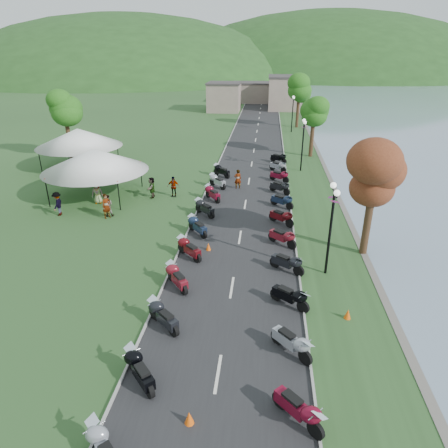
{
  "coord_description": "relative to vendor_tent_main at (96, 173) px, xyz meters",
  "views": [
    {
      "loc": [
        1.46,
        -1.5,
        11.44
      ],
      "look_at": [
        -0.96,
        21.14,
        1.3
      ],
      "focal_mm": 32.0,
      "sensor_mm": 36.0,
      "label": 1
    }
  ],
  "objects": [
    {
      "name": "road",
      "position": [
        12.27,
        11.33,
        -1.99
      ],
      "size": [
        7.0,
        120.0,
        0.02
      ],
      "primitive_type": "cube",
      "color": "#272729",
      "rests_on": "ground"
    },
    {
      "name": "hills_backdrop",
      "position": [
        12.27,
        171.33,
        -2.0
      ],
      "size": [
        360.0,
        120.0,
        76.0
      ],
      "primitive_type": null,
      "color": "#285621",
      "rests_on": "ground"
    },
    {
      "name": "far_building",
      "position": [
        10.27,
        56.33,
        0.5
      ],
      "size": [
        18.0,
        16.0,
        5.0
      ],
      "primitive_type": "cube",
      "color": "gray",
      "rests_on": "ground"
    },
    {
      "name": "moto_row_left",
      "position": [
        9.53,
        -11.32,
        -1.45
      ],
      "size": [
        2.6,
        37.99,
        1.1
      ],
      "primitive_type": null,
      "color": "#331411",
      "rests_on": "ground"
    },
    {
      "name": "moto_row_right",
      "position": [
        15.05,
        -5.82,
        -1.45
      ],
      "size": [
        2.6,
        38.21,
        1.1
      ],
      "primitive_type": null,
      "color": "#331411",
      "rests_on": "ground"
    },
    {
      "name": "vendor_tent_main",
      "position": [
        0.0,
        0.0,
        0.0
      ],
      "size": [
        5.67,
        5.67,
        4.0
      ],
      "primitive_type": null,
      "color": "white",
      "rests_on": "ground"
    },
    {
      "name": "vendor_tent_side",
      "position": [
        -5.09,
        8.18,
        0.0
      ],
      "size": [
        5.68,
        5.68,
        4.0
      ],
      "primitive_type": null,
      "color": "white",
      "rests_on": "ground"
    },
    {
      "name": "tree_lakeside",
      "position": [
        19.82,
        -8.03,
        1.86
      ],
      "size": [
        2.78,
        2.78,
        7.72
      ],
      "primitive_type": null,
      "color": "#2C711B",
      "rests_on": "ground"
    },
    {
      "name": "pedestrian_a",
      "position": [
        2.43,
        -4.39,
        -2.0
      ],
      "size": [
        0.79,
        0.83,
        1.83
      ],
      "primitive_type": "imported",
      "rotation": [
        0.0,
        0.0,
        0.93
      ],
      "color": "slate",
      "rests_on": "ground"
    },
    {
      "name": "pedestrian_b",
      "position": [
        2.37,
        -4.06,
        -2.0
      ],
      "size": [
        0.89,
        0.65,
        1.65
      ],
      "primitive_type": "imported",
      "rotation": [
        0.0,
        0.0,
        3.43
      ],
      "color": "slate",
      "rests_on": "ground"
    },
    {
      "name": "pedestrian_c",
      "position": [
        -1.33,
        -4.28,
        -2.0
      ],
      "size": [
        0.6,
        1.2,
        1.79
      ],
      "primitive_type": "imported",
      "rotation": [
        0.0,
        0.0,
        4.82
      ],
      "color": "slate",
      "rests_on": "ground"
    },
    {
      "name": "traffic_cone_near",
      "position": [
        11.59,
        -20.94,
        -1.74
      ],
      "size": [
        0.33,
        0.33,
        0.52
      ],
      "primitive_type": "cone",
      "color": "#F2590C",
      "rests_on": "ground"
    }
  ]
}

